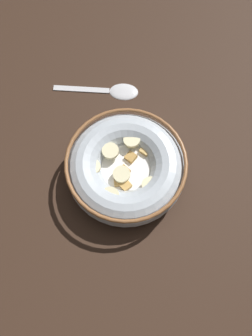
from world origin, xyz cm
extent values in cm
cube|color=#332116|center=(0.00, 0.00, -1.00)|extent=(111.42, 111.42, 2.00)
cylinder|color=#B2BCC6|center=(0.00, 0.00, 0.30)|extent=(10.12, 10.12, 0.60)
torus|color=#B2BCC6|center=(0.00, 0.00, 2.75)|extent=(18.39, 18.39, 5.49)
torus|color=brown|center=(0.00, 0.00, 5.19)|extent=(18.44, 18.44, 0.60)
cylinder|color=white|center=(0.00, 0.00, 2.96)|extent=(15.10, 15.10, 0.40)
cube|color=#B78947|center=(-5.30, -3.39, 3.52)|extent=(1.96, 1.97, 0.71)
cube|color=#AD7F42|center=(3.46, -5.40, 3.60)|extent=(1.55, 1.55, 0.67)
cube|color=#B78947|center=(-6.65, -1.31, 3.48)|extent=(2.15, 2.16, 0.87)
cube|color=#B78947|center=(-0.01, 1.79, 3.46)|extent=(1.88, 1.83, 0.84)
cube|color=#B78947|center=(-6.42, 1.17, 3.40)|extent=(1.58, 1.58, 0.69)
cube|color=tan|center=(1.16, -2.75, 3.58)|extent=(2.01, 1.99, 0.73)
cube|color=tan|center=(0.46, -5.07, 3.48)|extent=(2.00, 2.00, 0.71)
cube|color=#B78947|center=(-4.98, -0.08, 3.40)|extent=(2.12, 2.12, 0.74)
cube|color=tan|center=(-0.39, -2.57, 3.40)|extent=(2.04, 2.04, 0.68)
cube|color=tan|center=(1.58, 3.79, 3.48)|extent=(1.79, 1.78, 0.70)
cube|color=tan|center=(5.08, -3.69, 3.61)|extent=(2.14, 2.14, 0.80)
cube|color=#B78947|center=(1.83, -5.97, 3.40)|extent=(2.08, 2.06, 0.81)
cube|color=tan|center=(3.83, 5.39, 3.48)|extent=(1.95, 1.92, 0.81)
cube|color=#B78947|center=(-0.48, -0.78, 3.55)|extent=(1.89, 1.90, 0.69)
cube|color=#AD7F42|center=(-4.53, 2.10, 3.47)|extent=(2.06, 2.09, 0.88)
cube|color=#B78947|center=(5.53, 2.01, 3.67)|extent=(1.85, 1.83, 0.74)
cylinder|color=beige|center=(0.07, -5.48, 4.75)|extent=(3.67, 3.68, 0.78)
cylinder|color=beige|center=(-0.87, 4.10, 4.41)|extent=(3.71, 3.68, 0.96)
cylinder|color=beige|center=(-4.48, -2.48, 4.38)|extent=(3.45, 3.47, 0.97)
cylinder|color=beige|center=(-0.45, -1.61, 4.21)|extent=(3.22, 3.24, 0.86)
cylinder|color=beige|center=(4.61, -1.43, 4.23)|extent=(2.66, 2.65, 0.73)
cylinder|color=beige|center=(-3.07, 1.03, 4.45)|extent=(2.68, 2.66, 0.81)
ellipsoid|color=silver|center=(-6.79, 13.91, 0.40)|extent=(5.94, 4.96, 0.80)
cube|color=silver|center=(-13.76, 11.26, 0.18)|extent=(9.56, 4.44, 0.36)
camera|label=1|loc=(8.92, -19.52, 58.45)|focal=41.41mm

